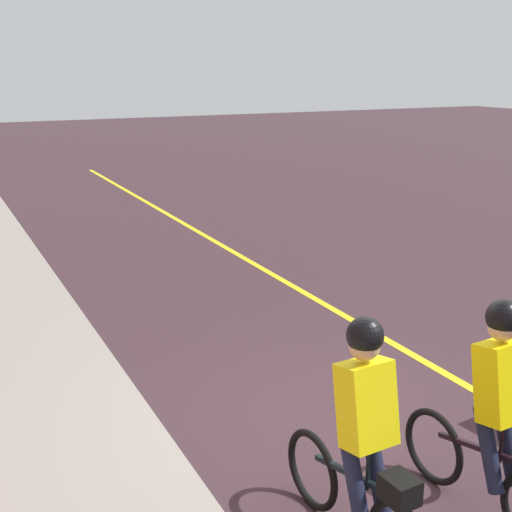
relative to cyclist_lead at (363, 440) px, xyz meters
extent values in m
plane|color=#38252B|center=(1.61, -1.01, -0.91)|extent=(80.00, 80.00, 0.00)
cube|color=yellow|center=(1.61, -2.61, -0.91)|extent=(36.00, 0.12, 0.01)
torus|color=black|center=(0.60, 0.04, -0.58)|extent=(0.66, 0.10, 0.66)
cube|color=black|center=(0.08, 0.01, -0.33)|extent=(0.93, 0.10, 0.24)
cylinder|color=black|center=(-0.07, 0.00, -0.18)|extent=(0.03, 0.03, 0.35)
cube|color=yellow|center=(-0.02, 0.00, 0.29)|extent=(0.36, 0.38, 0.63)
sphere|color=tan|center=(0.03, 0.00, 0.71)|extent=(0.22, 0.22, 0.22)
sphere|color=black|center=(0.03, 0.00, 0.78)|extent=(0.26, 0.26, 0.26)
cylinder|color=#191E38|center=(-0.05, 0.10, -0.23)|extent=(0.34, 0.14, 0.65)
cylinder|color=#191E38|center=(-0.03, -0.10, -0.23)|extent=(0.34, 0.14, 0.65)
cube|color=black|center=(-0.39, -0.03, -0.16)|extent=(0.25, 0.22, 0.18)
torus|color=black|center=(0.44, -1.06, -0.58)|extent=(0.66, 0.10, 0.66)
cube|color=black|center=(-0.08, -1.10, -0.33)|extent=(0.93, 0.10, 0.24)
cylinder|color=black|center=(-0.23, -1.10, -0.18)|extent=(0.03, 0.03, 0.35)
cube|color=yellow|center=(-0.18, -1.10, 0.29)|extent=(0.36, 0.38, 0.63)
sphere|color=tan|center=(-0.13, -1.10, 0.71)|extent=(0.22, 0.22, 0.22)
sphere|color=black|center=(-0.13, -1.10, 0.78)|extent=(0.26, 0.26, 0.26)
cylinder|color=#191E38|center=(-0.21, -1.00, -0.23)|extent=(0.34, 0.14, 0.65)
cylinder|color=#191E38|center=(-0.20, -1.20, -0.23)|extent=(0.34, 0.14, 0.65)
camera|label=1|loc=(-3.45, 2.56, 2.55)|focal=47.55mm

